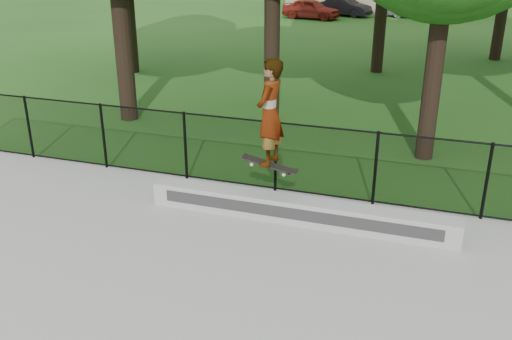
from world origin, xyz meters
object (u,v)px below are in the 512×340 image
(grind_ledge, at_px, (298,211))
(car_a, at_px, (311,9))
(car_c, at_px, (418,8))
(car_b, at_px, (345,7))
(skater_airborne, at_px, (270,114))

(grind_ledge, distance_m, car_a, 28.01)
(car_a, relative_size, car_c, 0.99)
(grind_ledge, height_order, car_b, car_b)
(car_b, xyz_separation_m, car_c, (4.60, 0.66, 0.00))
(car_b, relative_size, car_c, 0.87)
(car_c, height_order, skater_airborne, skater_airborne)
(grind_ledge, xyz_separation_m, car_b, (-4.49, 29.43, 0.29))
(car_a, xyz_separation_m, car_c, (6.37, 2.79, -0.05))
(grind_ledge, bearing_deg, car_b, 98.68)
(car_b, relative_size, skater_airborne, 1.54)
(car_b, height_order, car_c, car_c)
(grind_ledge, relative_size, car_a, 1.57)
(car_c, bearing_deg, car_b, 101.39)
(car_c, bearing_deg, skater_airborne, -178.01)
(car_a, relative_size, car_b, 1.15)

